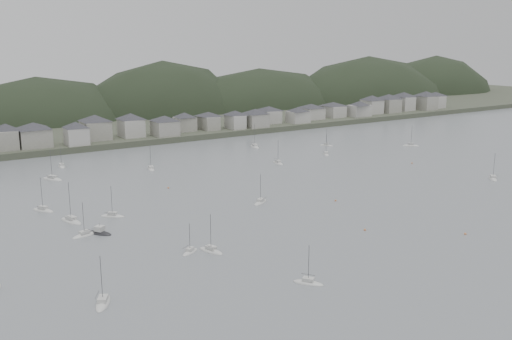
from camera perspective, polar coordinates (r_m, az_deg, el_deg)
ground at (r=146.37m, az=16.17°, el=-7.89°), size 900.00×900.00×0.00m
far_shore_land at (r=400.84m, az=-17.26°, el=5.36°), size 900.00×250.00×3.00m
forested_ridge at (r=379.66m, az=-15.39°, el=3.12°), size 851.55×103.94×102.57m
waterfront_town at (r=316.10m, az=-2.86°, el=5.32°), size 451.48×28.46×12.92m
sailboat_lead at (r=245.20m, az=-19.11°, el=0.35°), size 3.14×7.74×10.33m
moored_fleet at (r=184.93m, az=-2.22°, el=-2.92°), size 242.19×165.72×13.28m
motor_launch_far at (r=158.24m, az=-15.56°, el=-6.15°), size 6.30×7.57×3.77m
mooring_buoys at (r=187.33m, az=9.07°, el=-2.88°), size 104.62×88.42×0.70m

